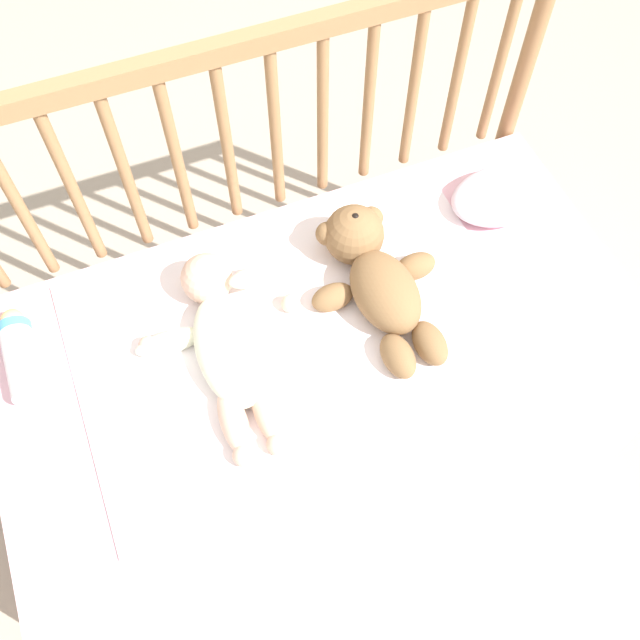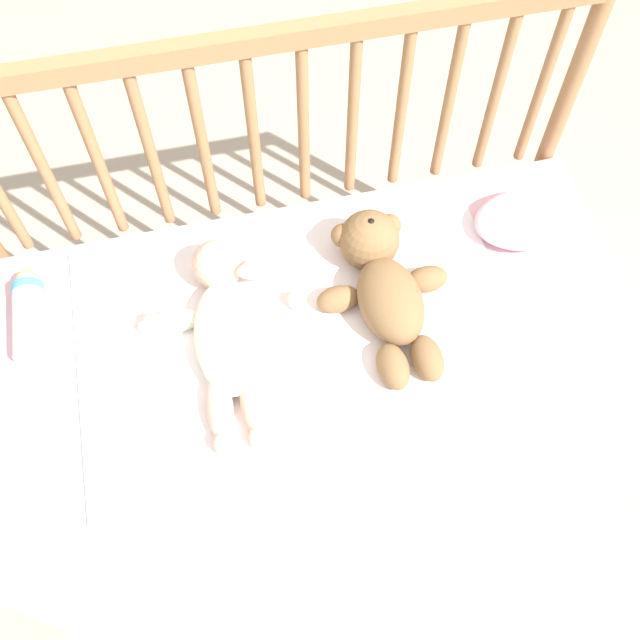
{
  "view_description": "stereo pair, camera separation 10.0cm",
  "coord_description": "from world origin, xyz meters",
  "px_view_note": "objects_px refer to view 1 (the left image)",
  "views": [
    {
      "loc": [
        -0.24,
        -0.59,
        1.6
      ],
      "look_at": [
        0.0,
        0.01,
        0.49
      ],
      "focal_mm": 40.0,
      "sensor_mm": 36.0,
      "label": 1
    },
    {
      "loc": [
        -0.15,
        -0.62,
        1.6
      ],
      "look_at": [
        0.0,
        0.01,
        0.49
      ],
      "focal_mm": 40.0,
      "sensor_mm": 36.0,
      "label": 2
    }
  ],
  "objects_px": {
    "baby": "(226,340)",
    "small_pillow": "(503,195)",
    "teddy_bear": "(375,274)",
    "baby_bottle": "(20,353)"
  },
  "relations": [
    {
      "from": "baby_bottle",
      "to": "teddy_bear",
      "type": "bearing_deg",
      "value": -8.32
    },
    {
      "from": "teddy_bear",
      "to": "small_pillow",
      "type": "bearing_deg",
      "value": 15.51
    },
    {
      "from": "small_pillow",
      "to": "teddy_bear",
      "type": "bearing_deg",
      "value": -164.49
    },
    {
      "from": "small_pillow",
      "to": "baby",
      "type": "bearing_deg",
      "value": -169.8
    },
    {
      "from": "teddy_bear",
      "to": "baby",
      "type": "distance_m",
      "value": 0.3
    },
    {
      "from": "baby",
      "to": "teddy_bear",
      "type": "bearing_deg",
      "value": 4.18
    },
    {
      "from": "baby_bottle",
      "to": "baby",
      "type": "bearing_deg",
      "value": -18.53
    },
    {
      "from": "small_pillow",
      "to": "baby_bottle",
      "type": "bearing_deg",
      "value": 179.78
    },
    {
      "from": "baby",
      "to": "small_pillow",
      "type": "distance_m",
      "value": 0.65
    },
    {
      "from": "teddy_bear",
      "to": "small_pillow",
      "type": "distance_m",
      "value": 0.35
    }
  ]
}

